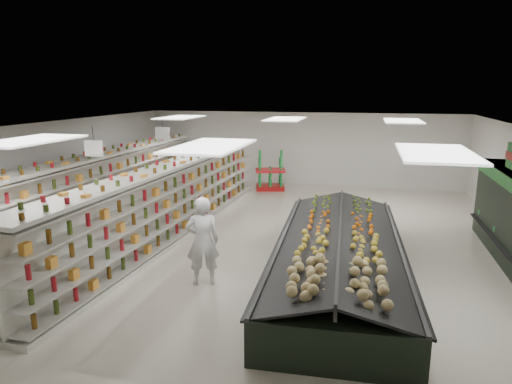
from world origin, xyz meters
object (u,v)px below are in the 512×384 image
(gondola_center, at_px, (172,204))
(shopper_main, at_px, (203,241))
(produce_island, at_px, (339,253))
(gondola_left, at_px, (100,190))
(soda_endcap, at_px, (270,172))
(shopper_background, at_px, (198,189))

(gondola_center, relative_size, shopper_main, 6.25)
(gondola_center, height_order, produce_island, gondola_center)
(gondola_center, xyz_separation_m, shopper_main, (2.00, -2.90, 0.01))
(gondola_left, distance_m, shopper_main, 6.44)
(gondola_center, height_order, soda_endcap, gondola_center)
(soda_endcap, bearing_deg, produce_island, -68.25)
(soda_endcap, height_order, shopper_main, shopper_main)
(gondola_left, xyz_separation_m, soda_endcap, (4.48, 5.70, -0.22))
(soda_endcap, distance_m, shopper_main, 9.75)
(gondola_center, bearing_deg, shopper_main, -52.57)
(gondola_left, bearing_deg, shopper_main, -37.88)
(shopper_main, xyz_separation_m, shopper_background, (-2.30, 5.74, -0.20))
(gondola_center, bearing_deg, gondola_left, 162.39)
(soda_endcap, height_order, shopper_background, soda_endcap)
(produce_island, height_order, shopper_background, shopper_background)
(soda_endcap, bearing_deg, gondola_center, -102.00)
(soda_endcap, bearing_deg, shopper_main, -86.75)
(gondola_left, height_order, soda_endcap, gondola_left)
(produce_island, relative_size, shopper_background, 5.07)
(soda_endcap, relative_size, shopper_main, 0.80)
(gondola_center, xyz_separation_m, produce_island, (4.87, -1.74, -0.45))
(shopper_background, bearing_deg, produce_island, -124.86)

